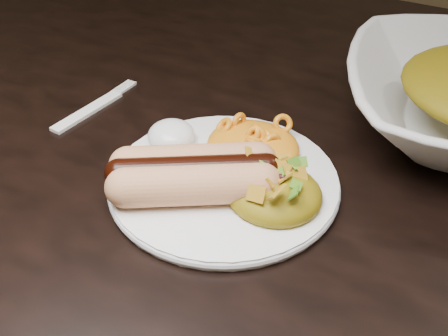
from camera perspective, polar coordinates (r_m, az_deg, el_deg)
The scene contains 7 objects.
table at distance 0.66m, azimuth 3.12°, elevation -1.08°, with size 1.60×0.90×0.75m.
plate at distance 0.49m, azimuth 0.00°, elevation -1.43°, with size 0.21×0.21×0.01m, color white.
hotdog at distance 0.47m, azimuth -3.33°, elevation -0.56°, with size 0.12×0.13×0.04m.
mac_and_cheese at distance 0.52m, azimuth 3.22°, elevation 3.69°, with size 0.09×0.09×0.04m, color orange.
sour_cream at distance 0.53m, azimuth -5.80°, elevation 4.12°, with size 0.05×0.05×0.03m, color white.
taco_salad at distance 0.46m, azimuth 5.53°, elevation -1.96°, with size 0.09×0.08×0.04m.
fork at distance 0.62m, azimuth -14.63°, elevation 6.00°, with size 0.02×0.14×0.00m, color white.
Camera 1 is at (0.22, -0.46, 1.07)m, focal length 42.00 mm.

